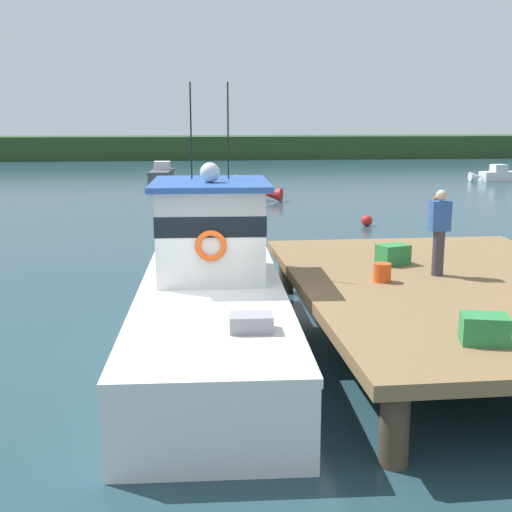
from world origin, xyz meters
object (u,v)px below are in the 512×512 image
crate_single_by_cleat (484,329)px  moored_boat_far_right (162,174)px  crate_single_far (393,254)px  mooring_buoy_outer (437,198)px  mooring_buoy_channel_marker (367,220)px  main_fishing_boat (212,295)px  mooring_buoy_spare_mooring (171,192)px  bait_bucket (382,272)px  moored_boat_off_the_point (234,192)px  deckhand_by_the_boat (439,231)px  moored_boat_far_left (502,175)px

crate_single_by_cleat → moored_boat_far_right: 38.13m
crate_single_far → moored_boat_far_right: size_ratio=0.11×
crate_single_by_cleat → mooring_buoy_outer: 25.97m
mooring_buoy_channel_marker → mooring_buoy_outer: bearing=51.4°
main_fishing_boat → crate_single_by_cleat: (3.43, -3.60, 0.39)m
mooring_buoy_outer → mooring_buoy_spare_mooring: bearing=160.5°
main_fishing_boat → bait_bucket: main_fishing_boat is taller
bait_bucket → moored_boat_off_the_point: bearing=92.2°
deckhand_by_the_boat → moored_boat_far_right: size_ratio=0.31×
crate_single_by_cleat → moored_boat_far_left: bearing=62.8°
moored_boat_off_the_point → mooring_buoy_spare_mooring: moored_boat_off_the_point is taller
crate_single_by_cleat → mooring_buoy_outer: crate_single_by_cleat is taller
crate_single_far → deckhand_by_the_boat: deckhand_by_the_boat is taller
main_fishing_boat → moored_boat_far_right: main_fishing_boat is taller
moored_boat_far_left → mooring_buoy_spare_mooring: (-22.47, -5.84, -0.22)m
moored_boat_far_left → mooring_buoy_outer: size_ratio=12.42×
moored_boat_far_right → mooring_buoy_outer: (14.33, -13.46, -0.27)m
crate_single_by_cleat → bait_bucket: crate_single_by_cleat is taller
main_fishing_boat → mooring_buoy_outer: 24.21m
main_fishing_boat → moored_boat_far_left: main_fishing_boat is taller
moored_boat_far_left → mooring_buoy_spare_mooring: bearing=-165.4°
deckhand_by_the_boat → moored_boat_far_left: bearing=61.2°
mooring_buoy_outer → moored_boat_far_right: bearing=136.8°
mooring_buoy_spare_mooring → crate_single_far: bearing=-78.7°
crate_single_by_cleat → deckhand_by_the_boat: 3.96m
crate_single_far → mooring_buoy_spare_mooring: size_ratio=1.79×
deckhand_by_the_boat → mooring_buoy_channel_marker: deckhand_by_the_boat is taller
moored_boat_off_the_point → crate_single_far: bearing=-85.8°
crate_single_far → mooring_buoy_outer: 21.36m
main_fishing_boat → mooring_buoy_spare_mooring: main_fishing_boat is taller
moored_boat_off_the_point → mooring_buoy_spare_mooring: size_ratio=14.56×
crate_single_by_cleat → mooring_buoy_spare_mooring: bearing=98.8°
crate_single_far → mooring_buoy_spare_mooring: crate_single_far is taller
moored_boat_far_left → moored_boat_far_right: 23.37m
crate_single_by_cleat → mooring_buoy_channel_marker: crate_single_by_cleat is taller
crate_single_far → mooring_buoy_outer: bearing=65.7°
bait_bucket → mooring_buoy_channel_marker: 14.15m
mooring_buoy_channel_marker → mooring_buoy_spare_mooring: (-7.82, 12.05, -0.05)m
bait_bucket → mooring_buoy_outer: (9.43, 20.85, -1.19)m
crate_single_by_cleat → moored_boat_off_the_point: bearing=92.6°
mooring_buoy_spare_mooring → mooring_buoy_outer: bearing=-19.5°
moored_boat_far_left → mooring_buoy_spare_mooring: size_ratio=13.44×
crate_single_far → mooring_buoy_channel_marker: (2.98, 12.21, -1.19)m
bait_bucket → moored_boat_far_right: 34.68m
crate_single_by_cleat → moored_boat_far_right: (-5.23, 37.76, -0.94)m
deckhand_by_the_boat → moored_boat_far_right: deckhand_by_the_boat is taller
crate_single_far → moored_boat_off_the_point: size_ratio=0.12×
crate_single_far → moored_boat_far_left: 34.90m
crate_single_by_cleat → mooring_buoy_channel_marker: (3.33, 17.06, -1.17)m
bait_bucket → moored_boat_far_left: 36.45m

